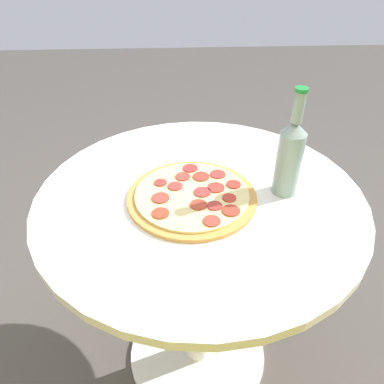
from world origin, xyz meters
name	(u,v)px	position (x,y,z in m)	size (l,w,h in m)	color
ground_plane	(197,353)	(0.00, 0.00, 0.00)	(8.00, 8.00, 0.00)	#4C4742
table	(199,251)	(0.00, 0.00, 0.53)	(0.82, 0.82, 0.73)	white
pizza	(192,196)	(0.02, 0.02, 0.74)	(0.32, 0.32, 0.02)	#C68E47
beer_bottle	(290,155)	(-0.21, 0.00, 0.84)	(0.06, 0.06, 0.27)	gray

